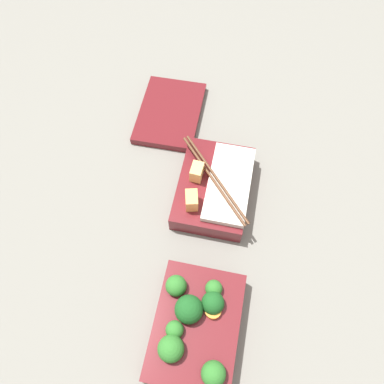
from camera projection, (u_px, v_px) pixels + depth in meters
ground_plane at (205, 261)px, 0.64m from camera, size 3.00×3.00×0.00m
bento_tray_vegetable at (195, 326)px, 0.57m from camera, size 0.18×0.13×0.07m
bento_tray_rice at (215, 187)px, 0.68m from camera, size 0.18×0.15×0.07m
bento_lid at (170, 113)px, 0.79m from camera, size 0.18×0.13×0.02m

